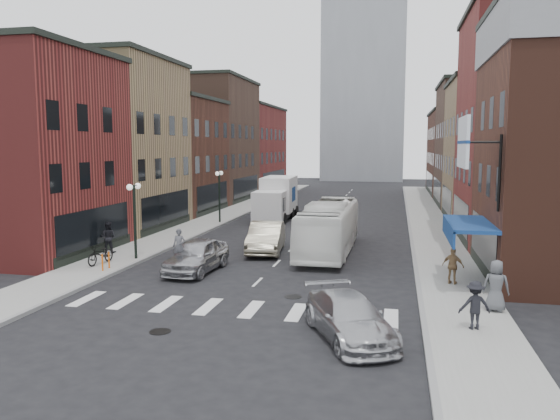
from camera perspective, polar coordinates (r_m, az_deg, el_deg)
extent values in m
plane|color=black|center=(23.66, -2.98, -8.13)|extent=(160.00, 160.00, 0.00)
cube|color=gray|center=(46.78, -6.05, -0.65)|extent=(3.00, 74.00, 0.15)
cube|color=gray|center=(44.55, 15.23, -1.22)|extent=(3.00, 74.00, 0.15)
cube|color=gray|center=(46.34, -4.28, -0.80)|extent=(0.20, 74.00, 0.16)
cube|color=gray|center=(44.50, 13.29, -1.27)|extent=(0.20, 74.00, 0.16)
cube|color=silver|center=(20.89, -5.15, -10.17)|extent=(12.00, 2.20, 0.01)
cube|color=maroon|center=(33.86, -26.30, 5.09)|extent=(10.00, 9.00, 11.00)
cube|color=black|center=(31.34, -18.76, -1.81)|extent=(0.08, 7.20, 2.20)
cube|color=black|center=(34.23, -26.81, 14.58)|extent=(10.30, 9.20, 0.30)
cube|color=tan|center=(41.73, -18.20, 6.32)|extent=(10.00, 10.00, 12.00)
cube|color=black|center=(39.71, -11.75, 0.14)|extent=(0.08, 8.00, 2.20)
cube|color=black|center=(42.17, -18.52, 14.70)|extent=(10.30, 10.20, 0.30)
cube|color=#482419|center=(50.63, -12.44, 5.38)|extent=(10.00, 10.00, 10.00)
cube|color=black|center=(48.98, -7.03, 1.46)|extent=(0.08, 8.00, 2.20)
cube|color=black|center=(50.79, -12.59, 11.20)|extent=(10.30, 10.20, 0.30)
cube|color=#4A3025|center=(60.81, -8.16, 7.09)|extent=(10.00, 12.00, 13.00)
cube|color=black|center=(59.44, -3.56, 2.42)|extent=(0.08, 9.60, 2.20)
cube|color=black|center=(61.22, -8.26, 13.32)|extent=(10.30, 12.20, 0.30)
cube|color=maroon|center=(74.11, -4.39, 6.29)|extent=(10.00, 16.00, 11.00)
cube|color=black|center=(72.99, -0.60, 3.24)|extent=(0.08, 12.80, 2.20)
cube|color=black|center=(74.28, -4.43, 10.65)|extent=(10.30, 16.20, 0.30)
cube|color=black|center=(27.25, 20.48, -3.12)|extent=(0.08, 7.20, 2.20)
cube|color=maroon|center=(37.20, 26.37, 7.49)|extent=(10.00, 10.00, 14.00)
cube|color=black|center=(36.58, 18.34, -0.62)|extent=(0.08, 8.00, 2.20)
cube|color=black|center=(38.06, 26.96, 18.30)|extent=(10.30, 10.20, 0.30)
cube|color=tan|center=(46.96, 23.28, 5.51)|extent=(10.00, 10.00, 11.00)
cube|color=black|center=(46.47, 17.02, 0.93)|extent=(0.08, 8.00, 2.20)
cube|color=black|center=(47.23, 23.61, 12.37)|extent=(10.30, 10.20, 0.30)
cube|color=#4A3025|center=(57.79, 21.20, 6.23)|extent=(10.00, 12.00, 12.00)
cube|color=black|center=(57.39, 16.10, 2.02)|extent=(0.08, 9.60, 2.20)
cube|color=black|center=(58.11, 21.46, 12.30)|extent=(10.30, 12.20, 0.30)
cube|color=#482419|center=(71.66, 19.41, 5.51)|extent=(10.00, 16.00, 10.00)
cube|color=black|center=(71.33, 15.33, 2.92)|extent=(0.08, 12.80, 2.20)
cube|color=black|center=(71.76, 19.57, 9.62)|extent=(10.30, 16.20, 0.30)
cube|color=navy|center=(25.00, 19.16, -1.37)|extent=(1.80, 5.00, 0.15)
cube|color=navy|center=(24.96, 17.19, -2.13)|extent=(0.10, 5.00, 0.70)
cylinder|color=black|center=(22.94, 21.98, 3.59)|extent=(0.12, 0.12, 3.00)
cylinder|color=black|center=(22.81, 20.37, 6.66)|extent=(1.40, 0.08, 0.08)
cube|color=silver|center=(22.72, 18.61, 6.73)|extent=(0.12, 3.00, 2.00)
cube|color=#9399A0|center=(102.03, 8.92, 17.36)|extent=(14.00, 14.00, 50.00)
cylinder|color=black|center=(29.59, -14.92, -1.39)|extent=(0.14, 0.14, 4.00)
cylinder|color=black|center=(29.38, -15.04, 2.48)|extent=(0.06, 0.90, 0.06)
sphere|color=white|center=(28.98, -15.44, 2.31)|extent=(0.32, 0.32, 0.32)
sphere|color=white|center=(29.78, -14.64, 2.45)|extent=(0.32, 0.32, 0.32)
cylinder|color=black|center=(42.44, -6.34, 1.20)|extent=(0.14, 0.14, 4.00)
cylinder|color=black|center=(42.30, -6.38, 3.90)|extent=(0.06, 0.90, 0.06)
sphere|color=white|center=(41.87, -6.57, 3.80)|extent=(0.32, 0.32, 0.32)
sphere|color=white|center=(42.73, -6.19, 3.87)|extent=(0.32, 0.32, 0.32)
cylinder|color=#D8590C|center=(27.33, -18.06, -5.24)|extent=(0.08, 0.08, 0.80)
cylinder|color=#D8590C|center=(27.84, -17.44, -5.00)|extent=(0.08, 0.08, 0.80)
cube|color=silver|center=(42.18, -1.15, 0.28)|extent=(2.48, 2.66, 2.45)
cube|color=black|center=(42.15, -1.15, 0.62)|extent=(2.46, 1.49, 1.08)
cube|color=silver|center=(45.72, -0.08, 1.71)|extent=(2.71, 5.21, 2.84)
cube|color=navy|center=(45.72, -0.08, 1.71)|extent=(2.59, 2.08, 1.18)
cube|color=black|center=(45.70, -0.14, -0.33)|extent=(2.48, 6.47, 0.34)
cylinder|color=black|center=(42.75, -2.56, -0.83)|extent=(0.27, 0.88, 0.88)
cylinder|color=black|center=(42.24, 0.40, -0.91)|extent=(0.27, 0.88, 0.88)
cylinder|color=black|center=(45.95, -1.51, -0.29)|extent=(0.27, 0.88, 0.88)
cylinder|color=black|center=(45.48, 1.25, -0.36)|extent=(0.27, 0.88, 0.88)
cylinder|color=black|center=(47.84, -0.96, -0.01)|extent=(0.27, 0.88, 0.88)
cylinder|color=black|center=(47.39, 1.70, -0.08)|extent=(0.27, 0.88, 0.88)
cylinder|color=black|center=(27.10, -9.76, -5.58)|extent=(0.14, 0.66, 0.66)
cylinder|color=black|center=(25.75, -11.01, -6.26)|extent=(0.14, 0.66, 0.66)
cube|color=black|center=(26.37, -10.38, -5.45)|extent=(0.30, 1.21, 0.35)
cube|color=black|center=(26.79, -9.95, -4.38)|extent=(0.55, 0.08, 0.06)
imported|color=#4C4D53|center=(26.12, -10.50, -3.73)|extent=(0.62, 0.42, 1.65)
imported|color=white|center=(31.11, 5.16, -1.81)|extent=(2.51, 10.46, 2.91)
imported|color=#ACACB1|center=(26.67, -8.70, -4.71)|extent=(2.19, 4.85, 1.62)
imported|color=#B1A990|center=(31.23, -1.46, -2.87)|extent=(2.43, 5.36, 1.71)
imported|color=#B2B2B6|center=(17.65, 7.23, -11.07)|extent=(3.77, 5.09, 1.37)
imported|color=black|center=(28.89, -18.22, -4.39)|extent=(0.91, 2.01, 1.02)
imported|color=black|center=(31.72, -17.52, -2.73)|extent=(0.90, 0.58, 1.74)
imported|color=black|center=(18.98, 19.68, -9.33)|extent=(1.11, 0.71, 1.59)
imported|color=olive|center=(24.65, 17.62, -5.58)|extent=(1.03, 0.78, 1.58)
imported|color=#505257|center=(21.17, 21.65, -7.36)|extent=(1.01, 0.76, 1.86)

